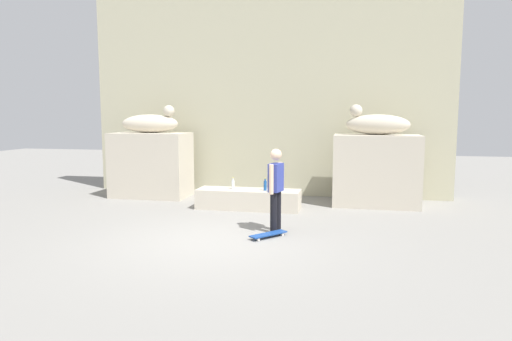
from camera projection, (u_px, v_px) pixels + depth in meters
The scene contains 13 objects.
ground_plane at pixel (211, 242), 8.46m from camera, with size 40.00×40.00×0.00m, color gray.
facade_wall at pixel (267, 94), 13.42m from camera, with size 10.47×0.60×5.91m, color #BAB595.
pedestal_left at pixel (151, 165), 13.05m from camera, with size 2.16×1.19×1.83m, color beige.
pedestal_right at pixel (376, 170), 11.75m from camera, with size 2.16×1.19×1.83m, color beige.
statue_reclining_left at pixel (151, 123), 12.90m from camera, with size 1.67×0.80×0.78m.
statue_reclining_right at pixel (376, 124), 11.62m from camera, with size 1.66×0.78×0.78m.
ledge_block at pixel (248, 199), 11.38m from camera, with size 2.57×0.76×0.49m, color beige.
skater at pixel (276, 186), 9.06m from camera, with size 0.28×0.53×1.67m.
skateboard at pixel (268, 234), 8.73m from camera, with size 0.67×0.74×0.08m.
bottle_clear at pixel (233, 184), 11.44m from camera, with size 0.08×0.08×0.29m.
bottle_brown at pixel (272, 185), 11.44m from camera, with size 0.07×0.07×0.27m.
bottle_blue at pixel (265, 185), 11.21m from camera, with size 0.08×0.08×0.31m.
bottle_green at pixel (272, 186), 10.96m from camera, with size 0.06×0.06×0.33m.
Camera 1 is at (2.53, -7.88, 2.33)m, focal length 32.05 mm.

